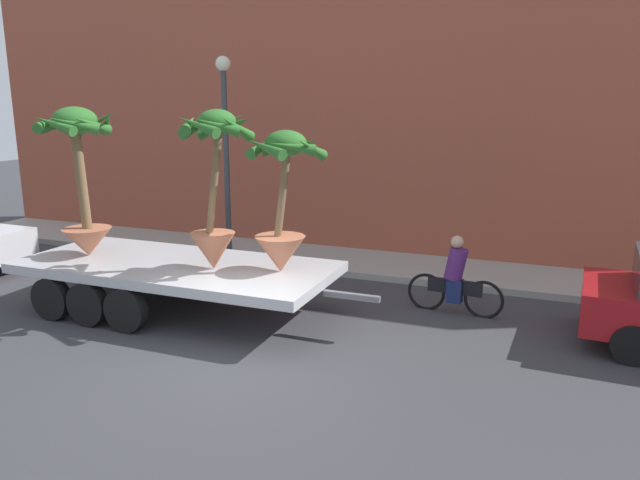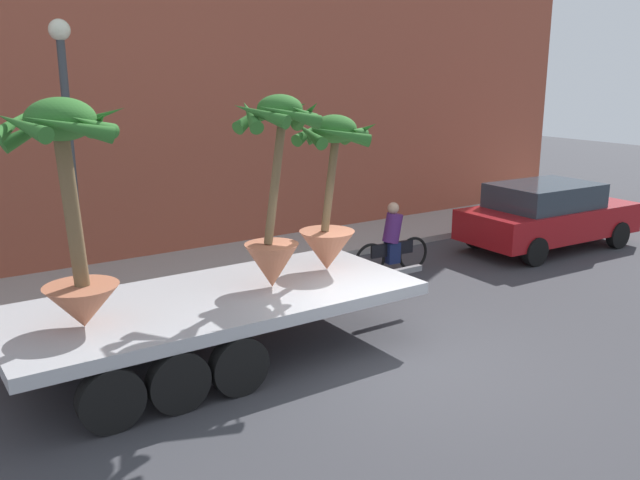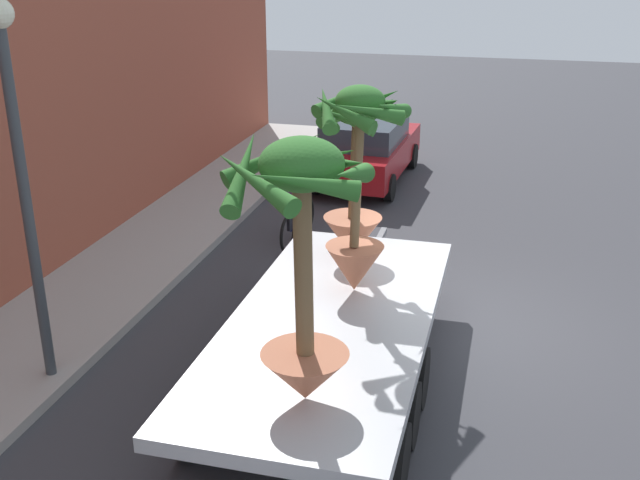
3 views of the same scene
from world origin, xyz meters
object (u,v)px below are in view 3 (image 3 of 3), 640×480
(parked_car, at_px, (367,148))
(potted_palm_middle, at_px, (354,181))
(potted_palm_front, at_px, (301,264))
(cyclist, at_px, (298,209))
(street_lamp, at_px, (18,150))
(potted_palm_rear, at_px, (357,191))
(flatbed_trailer, at_px, (326,340))

(parked_car, bearing_deg, potted_palm_middle, -170.46)
(potted_palm_front, bearing_deg, cyclist, 16.59)
(parked_car, height_order, street_lamp, street_lamp)
(potted_palm_front, relative_size, street_lamp, 0.59)
(parked_car, xyz_separation_m, street_lamp, (-10.22, 2.26, 2.40))
(potted_palm_rear, relative_size, cyclist, 1.55)
(flatbed_trailer, distance_m, potted_palm_middle, 2.79)
(cyclist, bearing_deg, street_lamp, 163.45)
(potted_palm_rear, distance_m, cyclist, 4.77)
(potted_palm_rear, distance_m, street_lamp, 4.29)
(cyclist, relative_size, street_lamp, 0.38)
(cyclist, distance_m, street_lamp, 6.65)
(potted_palm_front, height_order, parked_car, potted_palm_front)
(potted_palm_rear, xyz_separation_m, potted_palm_middle, (1.19, 0.29, -0.24))
(potted_palm_middle, distance_m, parked_car, 7.33)
(potted_palm_rear, height_order, potted_palm_front, potted_palm_front)
(parked_car, distance_m, street_lamp, 10.74)
(potted_palm_front, xyz_separation_m, cyclist, (6.87, 2.05, -1.89))
(parked_car, bearing_deg, potted_palm_rear, -169.84)
(flatbed_trailer, bearing_deg, cyclist, 19.96)
(cyclist, bearing_deg, potted_palm_rear, -153.21)
(potted_palm_front, relative_size, cyclist, 1.56)
(potted_palm_rear, bearing_deg, flatbed_trailer, 174.24)
(potted_palm_middle, bearing_deg, potted_palm_front, -175.28)
(potted_palm_rear, height_order, potted_palm_middle, potted_palm_rear)
(flatbed_trailer, xyz_separation_m, parked_car, (9.51, 1.36, 0.05))
(street_lamp, bearing_deg, potted_palm_front, -104.52)
(potted_palm_rear, bearing_deg, street_lamp, 117.12)
(parked_car, bearing_deg, flatbed_trailer, -171.83)
(potted_palm_front, xyz_separation_m, street_lamp, (0.98, 3.80, 0.67))
(flatbed_trailer, distance_m, potted_palm_front, 2.46)
(cyclist, height_order, parked_car, parked_car)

